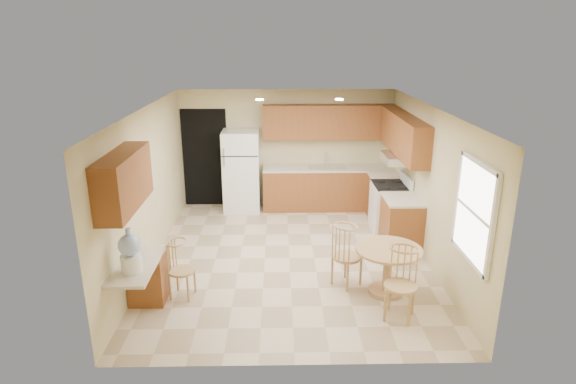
{
  "coord_description": "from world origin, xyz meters",
  "views": [
    {
      "loc": [
        -0.17,
        -7.32,
        3.56
      ],
      "look_at": [
        -0.02,
        0.3,
        1.07
      ],
      "focal_mm": 30.0,
      "sensor_mm": 36.0,
      "label": 1
    }
  ],
  "objects_px": {
    "refrigerator": "(242,171)",
    "stove": "(390,207)",
    "dining_table": "(388,264)",
    "chair_table_b": "(403,281)",
    "chair_table_a": "(348,252)",
    "chair_desk": "(180,266)",
    "water_crock": "(130,252)"
  },
  "relations": [
    {
      "from": "refrigerator",
      "to": "dining_table",
      "type": "relative_size",
      "value": 1.8
    },
    {
      "from": "refrigerator",
      "to": "dining_table",
      "type": "distance_m",
      "value": 4.27
    },
    {
      "from": "chair_table_a",
      "to": "chair_desk",
      "type": "xyz_separation_m",
      "value": [
        -2.38,
        -0.28,
        -0.07
      ]
    },
    {
      "from": "stove",
      "to": "refrigerator",
      "type": "bearing_deg",
      "value": 157.01
    },
    {
      "from": "dining_table",
      "to": "chair_table_b",
      "type": "height_order",
      "value": "chair_table_b"
    },
    {
      "from": "refrigerator",
      "to": "chair_table_b",
      "type": "relative_size",
      "value": 1.74
    },
    {
      "from": "water_crock",
      "to": "dining_table",
      "type": "bearing_deg",
      "value": 12.55
    },
    {
      "from": "dining_table",
      "to": "chair_desk",
      "type": "bearing_deg",
      "value": -177.62
    },
    {
      "from": "chair_desk",
      "to": "water_crock",
      "type": "relative_size",
      "value": 1.47
    },
    {
      "from": "stove",
      "to": "chair_table_a",
      "type": "distance_m",
      "value": 2.44
    },
    {
      "from": "chair_table_a",
      "to": "chair_desk",
      "type": "bearing_deg",
      "value": -124.83
    },
    {
      "from": "dining_table",
      "to": "chair_table_a",
      "type": "xyz_separation_m",
      "value": [
        -0.55,
        0.16,
        0.12
      ]
    },
    {
      "from": "stove",
      "to": "chair_desk",
      "type": "bearing_deg",
      "value": -144.7
    },
    {
      "from": "refrigerator",
      "to": "chair_table_a",
      "type": "distance_m",
      "value": 3.85
    },
    {
      "from": "refrigerator",
      "to": "chair_desk",
      "type": "bearing_deg",
      "value": -99.26
    },
    {
      "from": "refrigerator",
      "to": "chair_desk",
      "type": "xyz_separation_m",
      "value": [
        -0.6,
        -3.68,
        -0.34
      ]
    },
    {
      "from": "refrigerator",
      "to": "stove",
      "type": "bearing_deg",
      "value": -22.99
    },
    {
      "from": "refrigerator",
      "to": "stove",
      "type": "xyz_separation_m",
      "value": [
        2.88,
        -1.22,
        -0.38
      ]
    },
    {
      "from": "dining_table",
      "to": "chair_table_a",
      "type": "bearing_deg",
      "value": 163.86
    },
    {
      "from": "chair_desk",
      "to": "stove",
      "type": "bearing_deg",
      "value": 136.61
    },
    {
      "from": "stove",
      "to": "water_crock",
      "type": "xyz_separation_m",
      "value": [
        -3.92,
        -3.09,
        0.56
      ]
    },
    {
      "from": "stove",
      "to": "chair_table_b",
      "type": "distance_m",
      "value": 3.13
    },
    {
      "from": "chair_table_a",
      "to": "chair_desk",
      "type": "height_order",
      "value": "chair_table_a"
    },
    {
      "from": "dining_table",
      "to": "chair_table_b",
      "type": "bearing_deg",
      "value": -88.17
    },
    {
      "from": "stove",
      "to": "chair_table_b",
      "type": "height_order",
      "value": "stove"
    },
    {
      "from": "refrigerator",
      "to": "chair_table_b",
      "type": "height_order",
      "value": "refrigerator"
    },
    {
      "from": "chair_desk",
      "to": "chair_table_b",
      "type": "bearing_deg",
      "value": 89.41
    },
    {
      "from": "stove",
      "to": "water_crock",
      "type": "relative_size",
      "value": 1.91
    },
    {
      "from": "chair_table_a",
      "to": "chair_table_b",
      "type": "height_order",
      "value": "chair_table_b"
    },
    {
      "from": "chair_table_a",
      "to": "chair_desk",
      "type": "relative_size",
      "value": 1.13
    },
    {
      "from": "dining_table",
      "to": "water_crock",
      "type": "relative_size",
      "value": 1.65
    },
    {
      "from": "stove",
      "to": "chair_table_a",
      "type": "xyz_separation_m",
      "value": [
        -1.1,
        -2.18,
        0.11
      ]
    }
  ]
}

